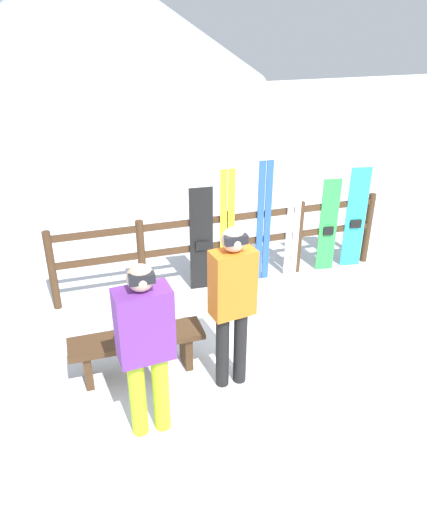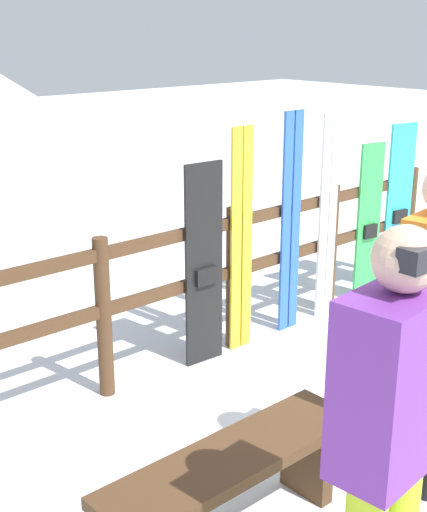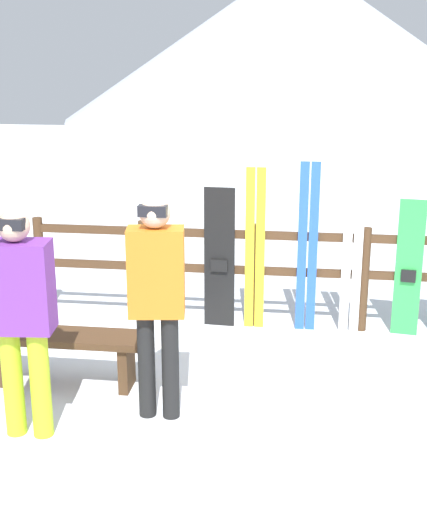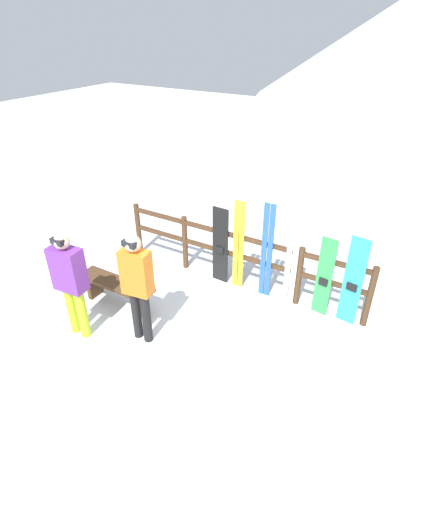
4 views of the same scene
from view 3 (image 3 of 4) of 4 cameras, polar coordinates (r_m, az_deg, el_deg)
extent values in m
plane|color=white|center=(5.85, 1.67, -11.81)|extent=(40.00, 40.00, 0.00)
cone|color=#B2BCD1|center=(28.87, 6.70, 16.85)|extent=(18.00, 18.00, 6.00)
cylinder|color=#4C331E|center=(7.72, -13.67, -0.85)|extent=(0.10, 0.10, 1.07)
cylinder|color=#4C331E|center=(7.40, -5.56, -1.21)|extent=(0.10, 0.10, 1.07)
cylinder|color=#4C331E|center=(7.24, 3.09, -1.56)|extent=(0.10, 0.10, 1.07)
cylinder|color=#4C331E|center=(7.25, 11.93, -1.88)|extent=(0.10, 0.10, 1.07)
cube|color=#4C331E|center=(7.22, 3.10, -1.16)|extent=(4.47, 0.05, 0.08)
cube|color=#4C331E|center=(7.12, 3.15, 1.71)|extent=(4.47, 0.05, 0.08)
cube|color=#4C331E|center=(6.12, -11.76, -6.36)|extent=(1.38, 0.36, 0.06)
cube|color=#4C331E|center=(6.39, -16.06, -7.93)|extent=(0.08, 0.29, 0.40)
cube|color=#4C331E|center=(6.07, -6.96, -8.71)|extent=(0.08, 0.29, 0.40)
cylinder|color=black|center=(5.54, -5.38, -8.69)|extent=(0.13, 0.13, 0.84)
cylinder|color=black|center=(5.51, -3.47, -8.82)|extent=(0.13, 0.13, 0.84)
cube|color=orange|center=(5.25, -4.61, -1.29)|extent=(0.44, 0.28, 0.67)
sphere|color=#D8B293|center=(5.13, -4.72, 3.47)|extent=(0.23, 0.23, 0.23)
cube|color=black|center=(5.06, -4.89, 3.62)|extent=(0.21, 0.08, 0.08)
cylinder|color=#B7D826|center=(5.48, -15.75, -9.69)|extent=(0.15, 0.15, 0.83)
cylinder|color=#B7D826|center=(5.40, -13.69, -9.90)|extent=(0.15, 0.15, 0.83)
cube|color=#723399|center=(5.16, -15.32, -2.39)|extent=(0.48, 0.29, 0.65)
sphere|color=#D8B293|center=(5.04, -15.70, 2.34)|extent=(0.22, 0.22, 0.22)
cube|color=black|center=(4.98, -16.02, 2.47)|extent=(0.20, 0.08, 0.08)
cube|color=black|center=(7.16, 0.48, -0.17)|extent=(0.31, 0.04, 1.44)
cube|color=black|center=(7.15, 0.45, -0.78)|extent=(0.17, 0.04, 0.12)
cube|color=yellow|center=(7.10, 2.91, 0.54)|extent=(0.09, 0.02, 1.65)
cube|color=yellow|center=(7.10, 3.76, 0.51)|extent=(0.09, 0.02, 1.65)
cube|color=blue|center=(7.07, 7.11, 0.65)|extent=(0.09, 0.02, 1.71)
cube|color=blue|center=(7.07, 7.96, 0.61)|extent=(0.09, 0.02, 1.71)
cube|color=white|center=(7.09, 10.63, 0.33)|extent=(0.09, 0.02, 1.66)
cube|color=white|center=(7.10, 11.47, 0.30)|extent=(0.09, 0.02, 1.66)
cube|color=green|center=(7.20, 15.34, -0.97)|extent=(0.26, 0.06, 1.37)
cube|color=black|center=(7.19, 15.33, -1.56)|extent=(0.14, 0.05, 0.12)
camera|label=1|loc=(2.74, -62.98, 23.63)|focal=35.00mm
camera|label=2|loc=(5.08, -42.35, 7.04)|focal=50.00mm
camera|label=4|loc=(2.96, 71.77, 34.48)|focal=28.00mm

